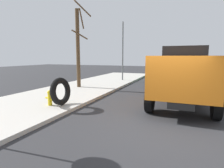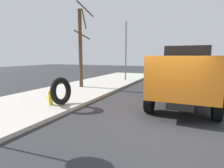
{
  "view_description": "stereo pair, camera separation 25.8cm",
  "coord_description": "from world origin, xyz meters",
  "px_view_note": "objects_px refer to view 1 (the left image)",
  "views": [
    {
      "loc": [
        -5.81,
        -0.47,
        2.37
      ],
      "look_at": [
        1.76,
        2.61,
        1.13
      ],
      "focal_mm": 29.05,
      "sensor_mm": 36.0,
      "label": 1
    },
    {
      "loc": [
        -5.71,
        -0.71,
        2.37
      ],
      "look_at": [
        1.76,
        2.61,
        1.13
      ],
      "focal_mm": 29.05,
      "sensor_mm": 36.0,
      "label": 2
    }
  ],
  "objects_px": {
    "dump_truck_green": "(181,64)",
    "bare_tree": "(78,47)",
    "fire_hydrant": "(50,97)",
    "street_light_pole": "(123,51)",
    "loose_tire": "(61,91)",
    "dump_truck_red": "(192,61)",
    "dump_truck_orange": "(183,71)",
    "dump_truck_blue": "(186,60)"
  },
  "relations": [
    {
      "from": "fire_hydrant",
      "to": "bare_tree",
      "type": "bearing_deg",
      "value": 17.53
    },
    {
      "from": "dump_truck_orange",
      "to": "dump_truck_green",
      "type": "bearing_deg",
      "value": 2.21
    },
    {
      "from": "loose_tire",
      "to": "dump_truck_red",
      "type": "distance_m",
      "value": 27.36
    },
    {
      "from": "dump_truck_orange",
      "to": "dump_truck_green",
      "type": "xyz_separation_m",
      "value": [
        10.49,
        0.4,
        0.0
      ]
    },
    {
      "from": "fire_hydrant",
      "to": "dump_truck_green",
      "type": "xyz_separation_m",
      "value": [
        14.18,
        -5.17,
        1.08
      ]
    },
    {
      "from": "loose_tire",
      "to": "bare_tree",
      "type": "bearing_deg",
      "value": 23.08
    },
    {
      "from": "loose_tire",
      "to": "dump_truck_blue",
      "type": "height_order",
      "value": "dump_truck_blue"
    },
    {
      "from": "fire_hydrant",
      "to": "loose_tire",
      "type": "relative_size",
      "value": 0.56
    },
    {
      "from": "dump_truck_green",
      "to": "dump_truck_blue",
      "type": "height_order",
      "value": "same"
    },
    {
      "from": "dump_truck_orange",
      "to": "dump_truck_red",
      "type": "distance_m",
      "value": 23.21
    },
    {
      "from": "dump_truck_blue",
      "to": "street_light_pole",
      "type": "height_order",
      "value": "street_light_pole"
    },
    {
      "from": "fire_hydrant",
      "to": "dump_truck_green",
      "type": "height_order",
      "value": "dump_truck_green"
    },
    {
      "from": "loose_tire",
      "to": "dump_truck_green",
      "type": "xyz_separation_m",
      "value": [
        13.96,
        -4.72,
        0.81
      ]
    },
    {
      "from": "fire_hydrant",
      "to": "dump_truck_red",
      "type": "height_order",
      "value": "dump_truck_red"
    },
    {
      "from": "dump_truck_green",
      "to": "dump_truck_red",
      "type": "bearing_deg",
      "value": -6.2
    },
    {
      "from": "bare_tree",
      "to": "street_light_pole",
      "type": "height_order",
      "value": "bare_tree"
    },
    {
      "from": "dump_truck_green",
      "to": "dump_truck_blue",
      "type": "bearing_deg",
      "value": -1.16
    },
    {
      "from": "dump_truck_red",
      "to": "bare_tree",
      "type": "bearing_deg",
      "value": 159.73
    },
    {
      "from": "dump_truck_green",
      "to": "bare_tree",
      "type": "distance_m",
      "value": 11.53
    },
    {
      "from": "dump_truck_blue",
      "to": "dump_truck_orange",
      "type": "bearing_deg",
      "value": 179.89
    },
    {
      "from": "loose_tire",
      "to": "dump_truck_blue",
      "type": "distance_m",
      "value": 37.52
    },
    {
      "from": "loose_tire",
      "to": "fire_hydrant",
      "type": "bearing_deg",
      "value": 115.41
    },
    {
      "from": "fire_hydrant",
      "to": "loose_tire",
      "type": "distance_m",
      "value": 0.57
    },
    {
      "from": "loose_tire",
      "to": "bare_tree",
      "type": "distance_m",
      "value": 5.61
    },
    {
      "from": "street_light_pole",
      "to": "loose_tire",
      "type": "bearing_deg",
      "value": -177.84
    },
    {
      "from": "loose_tire",
      "to": "dump_truck_orange",
      "type": "xyz_separation_m",
      "value": [
        3.47,
        -5.12,
        0.81
      ]
    },
    {
      "from": "dump_truck_orange",
      "to": "street_light_pole",
      "type": "height_order",
      "value": "street_light_pole"
    },
    {
      "from": "dump_truck_red",
      "to": "street_light_pole",
      "type": "relative_size",
      "value": 1.3
    },
    {
      "from": "fire_hydrant",
      "to": "street_light_pole",
      "type": "relative_size",
      "value": 0.13
    },
    {
      "from": "dump_truck_orange",
      "to": "street_light_pole",
      "type": "relative_size",
      "value": 1.3
    },
    {
      "from": "dump_truck_red",
      "to": "bare_tree",
      "type": "height_order",
      "value": "bare_tree"
    },
    {
      "from": "dump_truck_orange",
      "to": "dump_truck_blue",
      "type": "height_order",
      "value": "same"
    },
    {
      "from": "dump_truck_red",
      "to": "dump_truck_blue",
      "type": "relative_size",
      "value": 1.0
    },
    {
      "from": "dump_truck_orange",
      "to": "street_light_pole",
      "type": "distance_m",
      "value": 8.46
    },
    {
      "from": "dump_truck_blue",
      "to": "dump_truck_green",
      "type": "bearing_deg",
      "value": 178.84
    },
    {
      "from": "fire_hydrant",
      "to": "loose_tire",
      "type": "bearing_deg",
      "value": -64.59
    },
    {
      "from": "dump_truck_red",
      "to": "dump_truck_blue",
      "type": "distance_m",
      "value": 10.53
    },
    {
      "from": "dump_truck_green",
      "to": "street_light_pole",
      "type": "xyz_separation_m",
      "value": [
        -4.17,
        5.09,
        1.25
      ]
    },
    {
      "from": "dump_truck_green",
      "to": "bare_tree",
      "type": "bearing_deg",
      "value": 143.98
    },
    {
      "from": "fire_hydrant",
      "to": "dump_truck_blue",
      "type": "xyz_separation_m",
      "value": [
        37.36,
        -5.64,
        1.08
      ]
    },
    {
      "from": "dump_truck_orange",
      "to": "bare_tree",
      "type": "relative_size",
      "value": 1.2
    },
    {
      "from": "dump_truck_blue",
      "to": "fire_hydrant",
      "type": "bearing_deg",
      "value": 171.42
    }
  ]
}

